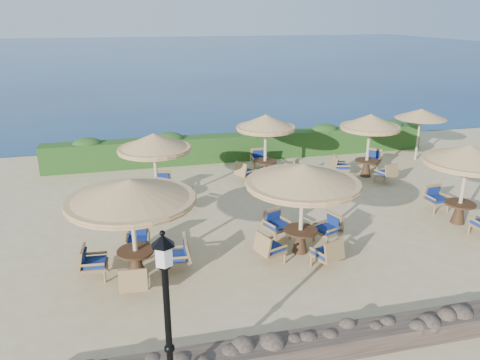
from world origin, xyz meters
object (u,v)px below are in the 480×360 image
(extra_parasol, at_px, (421,114))
(cafe_set_3, at_px, (155,156))
(cafe_set_0, at_px, (132,207))
(cafe_set_1, at_px, (303,190))
(lamp_post, at_px, (168,331))
(cafe_set_4, at_px, (266,135))
(cafe_set_5, at_px, (369,134))
(cafe_set_2, at_px, (467,164))

(extra_parasol, bearing_deg, cafe_set_3, -166.90)
(cafe_set_0, height_order, cafe_set_1, same)
(lamp_post, bearing_deg, cafe_set_4, 66.05)
(extra_parasol, relative_size, cafe_set_1, 0.75)
(extra_parasol, bearing_deg, cafe_set_5, -154.46)
(cafe_set_1, distance_m, cafe_set_3, 5.78)
(cafe_set_3, bearing_deg, cafe_set_2, -21.71)
(lamp_post, distance_m, cafe_set_4, 12.35)
(cafe_set_3, bearing_deg, cafe_set_5, 7.77)
(cafe_set_0, height_order, cafe_set_2, same)
(cafe_set_4, bearing_deg, cafe_set_3, -155.27)
(lamp_post, relative_size, cafe_set_1, 1.03)
(cafe_set_1, relative_size, cafe_set_5, 1.19)
(cafe_set_0, xyz_separation_m, cafe_set_3, (0.87, 4.57, -0.09))
(cafe_set_2, height_order, cafe_set_3, same)
(cafe_set_5, bearing_deg, cafe_set_1, -131.88)
(lamp_post, relative_size, cafe_set_5, 1.22)
(cafe_set_1, relative_size, cafe_set_3, 1.18)
(cafe_set_5, bearing_deg, cafe_set_2, -82.05)
(extra_parasol, bearing_deg, cafe_set_1, -139.41)
(cafe_set_1, bearing_deg, cafe_set_3, 130.20)
(cafe_set_0, distance_m, cafe_set_3, 4.65)
(extra_parasol, xyz_separation_m, cafe_set_3, (-12.19, -2.84, -0.33))
(extra_parasol, height_order, cafe_set_1, cafe_set_1)
(cafe_set_1, bearing_deg, cafe_set_5, 48.12)
(cafe_set_1, distance_m, cafe_set_5, 7.54)
(cafe_set_2, bearing_deg, cafe_set_0, -175.55)
(cafe_set_2, distance_m, cafe_set_3, 10.18)
(lamp_post, distance_m, extra_parasol, 17.41)
(lamp_post, xyz_separation_m, cafe_set_1, (4.14, 4.75, 0.37))
(extra_parasol, xyz_separation_m, cafe_set_0, (-13.06, -7.41, -0.24))
(cafe_set_3, bearing_deg, cafe_set_4, 24.73)
(cafe_set_2, distance_m, cafe_set_5, 5.01)
(cafe_set_3, height_order, cafe_set_4, same)
(lamp_post, distance_m, cafe_set_1, 6.31)
(cafe_set_2, xyz_separation_m, cafe_set_4, (-4.85, 5.89, -0.20))
(cafe_set_4, relative_size, cafe_set_5, 1.02)
(cafe_set_0, relative_size, cafe_set_4, 1.19)
(lamp_post, height_order, cafe_set_3, lamp_post)
(cafe_set_0, bearing_deg, cafe_set_1, 1.92)
(cafe_set_1, bearing_deg, cafe_set_0, -178.08)
(lamp_post, xyz_separation_m, cafe_set_3, (0.41, 9.16, 0.29))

